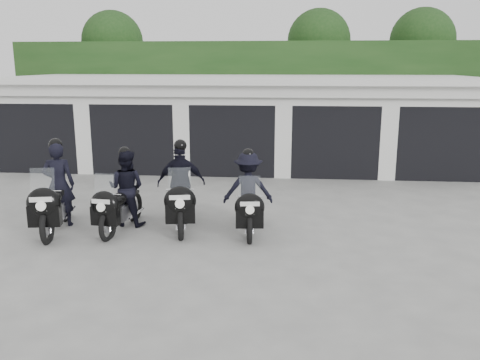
# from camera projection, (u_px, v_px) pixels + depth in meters

# --- Properties ---
(ground) EXTENTS (80.00, 80.00, 0.00)m
(ground) POSITION_uv_depth(u_px,v_px,m) (203.00, 235.00, 10.37)
(ground) COLOR #9B9B96
(ground) RESTS_ON ground
(garage_block) EXTENTS (16.40, 6.80, 2.96)m
(garage_block) POSITION_uv_depth(u_px,v_px,m) (240.00, 121.00, 17.86)
(garage_block) COLOR silver
(garage_block) RESTS_ON ground
(background_vegetation) EXTENTS (20.00, 3.90, 5.80)m
(background_vegetation) POSITION_uv_depth(u_px,v_px,m) (259.00, 78.00, 22.24)
(background_vegetation) COLOR #193914
(background_vegetation) RESTS_ON ground
(police_bike_a) EXTENTS (0.93, 2.24, 1.96)m
(police_bike_a) POSITION_uv_depth(u_px,v_px,m) (55.00, 194.00, 10.54)
(police_bike_a) COLOR black
(police_bike_a) RESTS_ON ground
(police_bike_b) EXTENTS (0.86, 2.04, 1.77)m
(police_bike_b) POSITION_uv_depth(u_px,v_px,m) (123.00, 193.00, 10.72)
(police_bike_b) COLOR black
(police_bike_b) RESTS_ON ground
(police_bike_c) EXTENTS (1.13, 2.17, 1.90)m
(police_bike_c) POSITION_uv_depth(u_px,v_px,m) (181.00, 189.00, 10.86)
(police_bike_c) COLOR black
(police_bike_c) RESTS_ON ground
(police_bike_d) EXTENTS (1.10, 2.01, 1.75)m
(police_bike_d) POSITION_uv_depth(u_px,v_px,m) (248.00, 195.00, 10.61)
(police_bike_d) COLOR black
(police_bike_d) RESTS_ON ground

